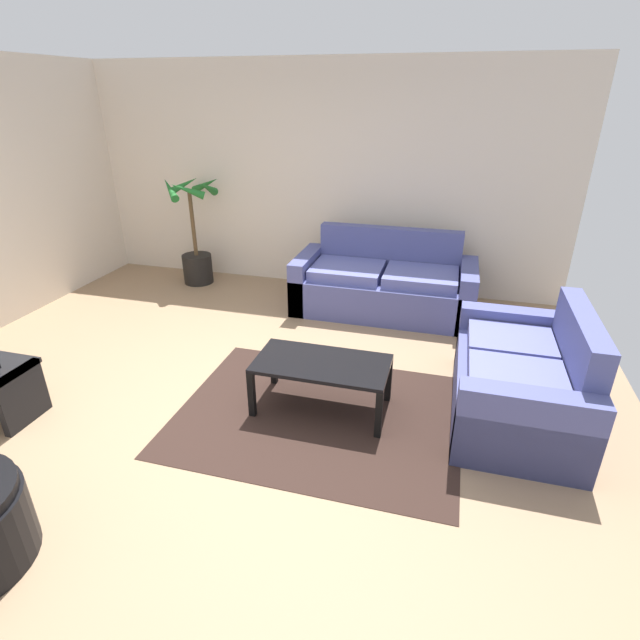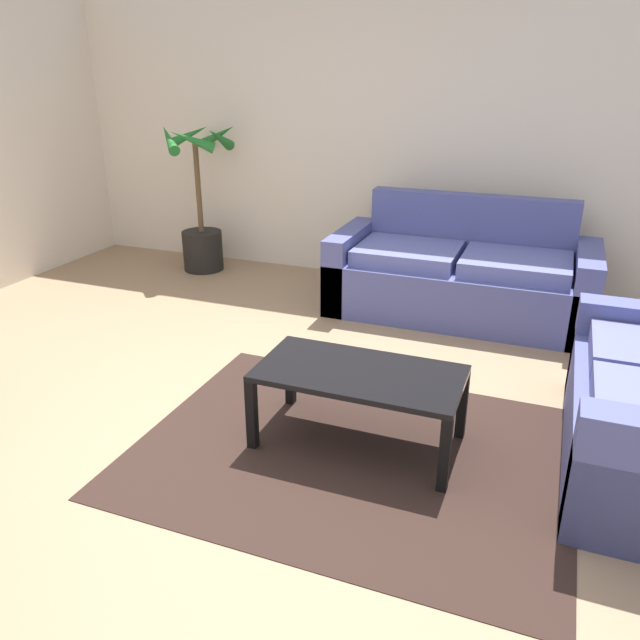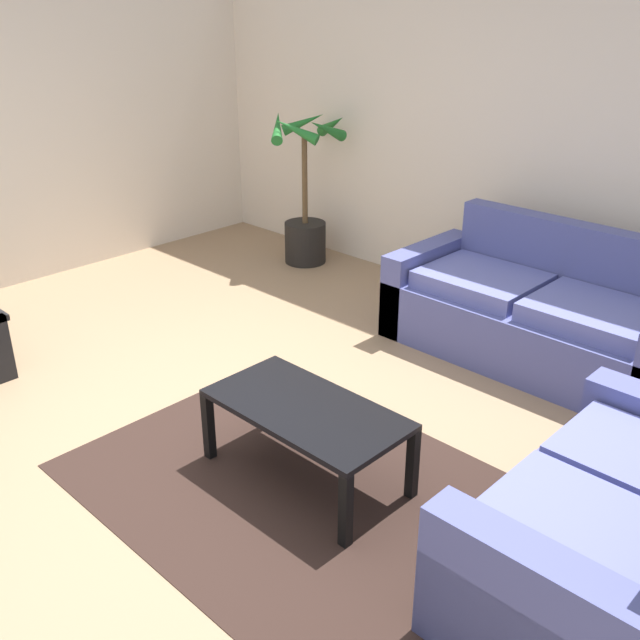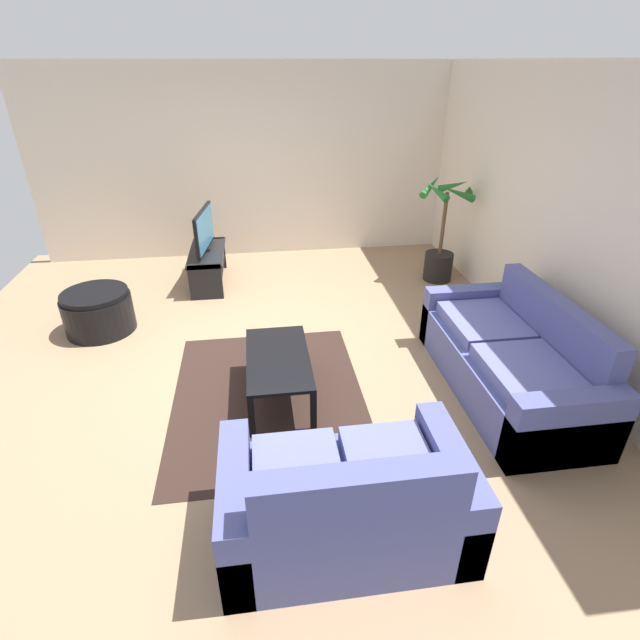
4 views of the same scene
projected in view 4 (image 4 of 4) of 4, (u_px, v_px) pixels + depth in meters
name	position (u px, v px, depth m)	size (l,w,h in m)	color
ground_plane	(254.00, 352.00, 5.01)	(6.60, 6.60, 0.00)	#937556
wall_back	(551.00, 214.00, 4.73)	(6.00, 0.06, 2.70)	beige
wall_left	(245.00, 164.00, 6.98)	(0.06, 6.00, 2.70)	beige
couch_main	(510.00, 362.00, 4.31)	(2.01, 0.90, 0.90)	#4C518C
couch_loveseat	(346.00, 502.00, 2.95)	(0.90, 1.50, 0.90)	#4C518C
tv_stand	(208.00, 262.00, 6.44)	(1.10, 0.45, 0.45)	black
tv	(204.00, 230.00, 6.23)	(0.91, 0.16, 0.55)	black
coffee_table	(278.00, 362.00, 4.18)	(1.05, 0.54, 0.42)	black
area_rug	(269.00, 397.00, 4.34)	(2.20, 1.70, 0.01)	black
potted_palm	(441.00, 245.00, 6.43)	(0.74, 0.76, 1.40)	black
ottoman	(98.00, 311.00, 5.32)	(0.74, 0.74, 0.47)	black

